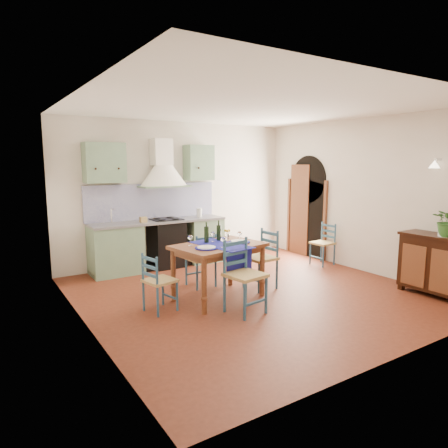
% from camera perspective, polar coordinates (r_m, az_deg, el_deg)
% --- Properties ---
extents(floor, '(5.00, 5.00, 0.00)m').
position_cam_1_polar(floor, '(6.32, 4.11, -9.73)').
color(floor, '#491C0F').
rests_on(floor, ground).
extents(back_wall, '(5.00, 0.96, 2.80)m').
position_cam_1_polar(back_wall, '(7.81, -8.72, 1.65)').
color(back_wall, beige).
rests_on(back_wall, ground).
extents(right_wall, '(0.26, 5.00, 2.80)m').
position_cam_1_polar(right_wall, '(7.96, 17.58, 3.56)').
color(right_wall, beige).
rests_on(right_wall, ground).
extents(left_wall, '(0.04, 5.00, 2.80)m').
position_cam_1_polar(left_wall, '(4.96, -19.56, 1.27)').
color(left_wall, beige).
rests_on(left_wall, ground).
extents(ceiling, '(5.00, 5.00, 0.01)m').
position_cam_1_polar(ceiling, '(6.05, 4.41, 16.36)').
color(ceiling, silver).
rests_on(ceiling, back_wall).
extents(dining_table, '(1.41, 1.09, 1.13)m').
position_cam_1_polar(dining_table, '(5.87, -0.70, -3.84)').
color(dining_table, brown).
rests_on(dining_table, ground).
extents(chair_near, '(0.52, 0.52, 0.99)m').
position_cam_1_polar(chair_near, '(5.39, 2.81, -7.33)').
color(chair_near, navy).
rests_on(chair_near, ground).
extents(chair_far, '(0.42, 0.42, 0.88)m').
position_cam_1_polar(chair_far, '(6.50, -3.20, -5.05)').
color(chair_far, navy).
rests_on(chair_far, ground).
extents(chair_left, '(0.45, 0.45, 0.81)m').
position_cam_1_polar(chair_left, '(5.50, -9.37, -8.12)').
color(chair_left, navy).
rests_on(chair_left, ground).
extents(chair_right, '(0.46, 0.46, 0.94)m').
position_cam_1_polar(chair_right, '(6.44, 5.45, -4.89)').
color(chair_right, navy).
rests_on(chair_right, ground).
extents(chair_spare, '(0.40, 0.40, 0.82)m').
position_cam_1_polar(chair_spare, '(8.13, 14.04, -2.69)').
color(chair_spare, navy).
rests_on(chair_spare, ground).
extents(sideboard, '(0.50, 1.05, 0.94)m').
position_cam_1_polar(sideboard, '(6.84, 28.10, -4.91)').
color(sideboard, black).
rests_on(sideboard, ground).
extents(potted_plant, '(0.45, 0.40, 0.48)m').
position_cam_1_polar(potted_plant, '(6.63, 29.36, 0.46)').
color(potted_plant, '#2C6224').
rests_on(potted_plant, sideboard).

